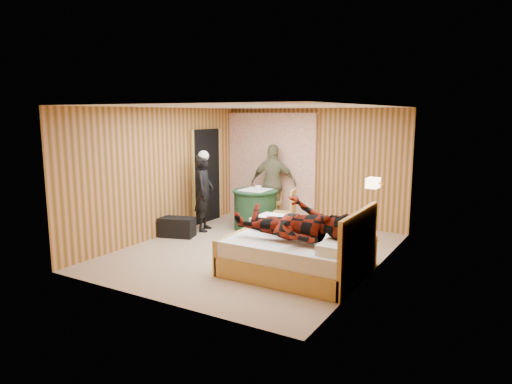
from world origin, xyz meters
The scene contains 23 objects.
floor centered at (0.00, 0.00, 0.00)m, with size 4.20×5.00×0.01m, color tan.
ceiling centered at (0.00, 0.00, 2.50)m, with size 4.20×5.00×0.01m, color white.
wall_back centered at (0.00, 2.50, 1.25)m, with size 4.20×0.02×2.50m, color #C8814D.
wall_left centered at (-2.10, 0.00, 1.25)m, with size 0.02×5.00×2.50m, color #C8814D.
wall_right centered at (2.10, 0.00, 1.25)m, with size 0.02×5.00×2.50m, color #C8814D.
curtain centered at (-1.00, 2.43, 1.20)m, with size 2.20×0.08×2.40m, color silver.
doorway centered at (-2.06, 1.40, 1.02)m, with size 0.06×0.90×2.05m, color black.
wall_lamp centered at (1.92, 0.45, 1.30)m, with size 0.26×0.24×0.16m.
bed centered at (1.13, -0.59, 0.31)m, with size 1.99×1.55×1.06m.
nightstand centered at (1.88, 0.10, 0.26)m, with size 0.38×0.52×0.50m.
round_table centered at (-0.78, 1.35, 0.42)m, with size 0.94×0.94×0.84m.
chair_far centered at (-0.80, 2.09, 0.54)m, with size 0.52×0.52×0.93m.
chair_near centered at (0.07, 1.14, 0.54)m, with size 0.52×0.52×0.94m.
duffel_bag centered at (-1.79, 0.06, 0.19)m, with size 0.67×0.36×0.38m, color black.
sneaker_left centered at (-0.50, 0.86, 0.07)m, with size 0.30×0.12×0.14m, color white.
sneaker_right centered at (-0.48, 1.00, 0.06)m, with size 0.28×0.11×0.12m, color white.
woman_standing centered at (-1.62, 0.72, 0.79)m, with size 0.57×0.38×1.57m, color black.
man_at_table centered at (-0.78, 2.14, 0.86)m, with size 1.01×0.42×1.72m, color #706E4B.
man_on_bed centered at (1.15, -0.82, 0.96)m, with size 1.77×0.67×0.86m, color #681509.
book_lower centered at (1.88, 0.05, 0.51)m, with size 0.17×0.22×0.02m, color white.
book_upper centered at (1.88, 0.05, 0.53)m, with size 0.16×0.22×0.02m, color white.
cup_nightstand centered at (1.88, 0.23, 0.55)m, with size 0.10×0.10×0.09m, color white.
cup_table centered at (-0.68, 1.30, 0.89)m, with size 0.12×0.12×0.10m, color white.
Camera 1 is at (3.94, -6.64, 2.38)m, focal length 32.00 mm.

